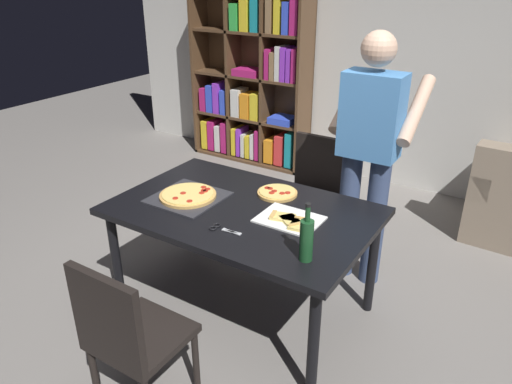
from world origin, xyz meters
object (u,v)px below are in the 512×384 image
Objects in this scene: dining_table at (243,219)px; kitchen_scissors at (221,229)px; chair_far_side at (313,187)px; wine_bottle at (306,239)px; chair_near_camera at (128,333)px; bookshelf at (253,83)px; pepperoni_pizza_on_tray at (188,196)px; person_serving_pizza at (369,148)px; second_pizza_plain at (277,193)px.

dining_table is 0.30m from kitchen_scissors.
wine_bottle is (0.58, -1.30, 0.36)m from chair_far_side.
chair_near_camera reaches higher than kitchen_scissors.
bookshelf is 3.36m from wine_bottle.
pepperoni_pizza_on_tray is at bearing -109.43° from chair_far_side.
chair_near_camera is 2.85× the size of wine_bottle.
person_serving_pizza is at bearing 66.84° from kitchen_scissors.
chair_far_side is at bearing 155.99° from person_serving_pizza.
chair_near_camera is 4.64× the size of kitchen_scissors.
second_pizza_plain is at bearing -130.37° from person_serving_pizza.
chair_near_camera and chair_far_side have the same top height.
chair_far_side is 2.14× the size of pepperoni_pizza_on_tray.
pepperoni_pizza_on_tray is 0.99m from wine_bottle.
chair_far_side is 0.46× the size of bookshelf.
kitchen_scissors is at bearing -113.16° from person_serving_pizza.
second_pizza_plain is at bearing 86.47° from chair_near_camera.
second_pizza_plain is at bearing 74.48° from dining_table.
chair_far_side is at bearing 90.00° from dining_table.
wine_bottle reaches higher than dining_table.
kitchen_scissors is 0.57m from second_pizza_plain.
chair_far_side is at bearing -43.75° from bookshelf.
person_serving_pizza reaches higher than pepperoni_pizza_on_tray.
person_serving_pizza is 1.23m from pepperoni_pizza_on_tray.
chair_near_camera is 0.75m from kitchen_scissors.
bookshelf is 6.17× the size of wine_bottle.
bookshelf is 2.59m from second_pizza_plain.
wine_bottle is (0.58, 0.69, 0.36)m from chair_near_camera.
dining_table is 8.15× the size of kitchen_scissors.
bookshelf is 10.06× the size of kitchen_scissors.
chair_far_side is 1.30m from kitchen_scissors.
pepperoni_pizza_on_tray is (-0.87, -0.84, -0.23)m from person_serving_pizza.
kitchen_scissors is (-0.54, 0.02, -0.11)m from wine_bottle.
chair_far_side is 4.64× the size of kitchen_scissors.
person_serving_pizza is at bearing 94.66° from wine_bottle.
dining_table is 3.75× the size of pepperoni_pizza_on_tray.
person_serving_pizza is at bearing -39.58° from bookshelf.
bookshelf reaches higher than wine_bottle.
wine_bottle is at bearing -27.48° from dining_table.
chair_near_camera is at bearing -105.64° from person_serving_pizza.
person_serving_pizza is at bearing 57.39° from dining_table.
chair_far_side is at bearing 90.00° from chair_near_camera.
bookshelf is 3.05m from kitchen_scissors.
bookshelf reaches higher than chair_near_camera.
wine_bottle reaches higher than pepperoni_pizza_on_tray.
kitchen_scissors is at bearing -81.54° from dining_table.
wine_bottle is (2.02, -2.68, -0.03)m from bookshelf.
dining_table is at bearing 90.00° from chair_near_camera.
pepperoni_pizza_on_tray reaches higher than second_pizza_plain.
second_pizza_plain reaches higher than kitchen_scissors.
second_pizza_plain is (1.52, -2.09, -0.13)m from bookshelf.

